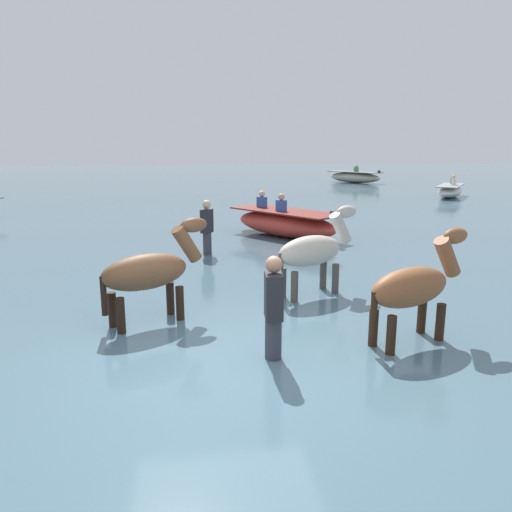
# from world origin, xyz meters

# --- Properties ---
(ground_plane) EXTENTS (120.00, 120.00, 0.00)m
(ground_plane) POSITION_xyz_m (0.00, 0.00, 0.00)
(ground_plane) COLOR #756B56
(water_surface) EXTENTS (90.00, 90.00, 0.37)m
(water_surface) POSITION_xyz_m (0.00, 10.00, 0.18)
(water_surface) COLOR #476675
(water_surface) RESTS_ON ground
(horse_lead_pinto) EXTENTS (1.65, 1.00, 1.84)m
(horse_lead_pinto) POSITION_xyz_m (1.71, 2.38, 1.09)
(horse_lead_pinto) COLOR beige
(horse_lead_pinto) RESTS_ON ground
(horse_trailing_chestnut) EXTENTS (1.64, 0.89, 1.81)m
(horse_trailing_chestnut) POSITION_xyz_m (2.40, 0.17, 1.07)
(horse_trailing_chestnut) COLOR brown
(horse_trailing_chestnut) RESTS_ON ground
(horse_flank_bay) EXTENTS (1.62, 1.04, 1.83)m
(horse_flank_bay) POSITION_xyz_m (-0.95, 1.45, 1.08)
(horse_flank_bay) COLOR brown
(horse_flank_bay) RESTS_ON ground
(boat_near_port) EXTENTS (2.66, 3.02, 1.06)m
(boat_near_port) POSITION_xyz_m (12.49, 16.53, 0.67)
(boat_near_port) COLOR silver
(boat_near_port) RESTS_ON water_surface
(boat_distant_west) EXTENTS (3.19, 3.73, 1.20)m
(boat_distant_west) POSITION_xyz_m (11.12, 25.80, 0.73)
(boat_distant_west) COLOR #B2AD9E
(boat_distant_west) RESTS_ON water_surface
(boat_distant_east) EXTENTS (2.98, 3.52, 1.20)m
(boat_distant_east) POSITION_xyz_m (2.43, 7.80, 0.73)
(boat_distant_east) COLOR #BC382D
(boat_distant_east) RESTS_ON water_surface
(person_onlooker_right) EXTENTS (0.33, 0.38, 1.63)m
(person_onlooker_right) POSITION_xyz_m (0.15, 5.82, 0.87)
(person_onlooker_right) COLOR #383842
(person_onlooker_right) RESTS_ON ground
(person_wading_close) EXTENTS (0.23, 0.34, 1.63)m
(person_wading_close) POSITION_xyz_m (0.54, -0.05, 0.87)
(person_wading_close) COLOR #383842
(person_wading_close) RESTS_ON ground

